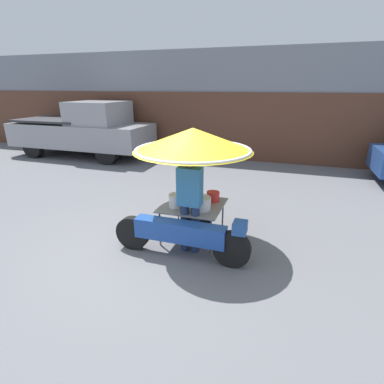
# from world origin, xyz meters

# --- Properties ---
(ground_plane) EXTENTS (36.00, 36.00, 0.00)m
(ground_plane) POSITION_xyz_m (0.00, 0.00, 0.00)
(ground_plane) COLOR slate
(shopfront_building) EXTENTS (28.00, 2.06, 3.85)m
(shopfront_building) POSITION_xyz_m (0.00, 7.96, 1.91)
(shopfront_building) COLOR gray
(shopfront_building) RESTS_ON ground
(vendor_motorcycle_cart) EXTENTS (2.26, 1.97, 1.98)m
(vendor_motorcycle_cart) POSITION_xyz_m (0.47, 0.57, 1.55)
(vendor_motorcycle_cart) COLOR black
(vendor_motorcycle_cart) RESTS_ON ground
(vendor_person) EXTENTS (0.38, 0.22, 1.66)m
(vendor_person) POSITION_xyz_m (0.55, 0.21, 0.93)
(vendor_person) COLOR navy
(vendor_person) RESTS_ON ground
(pickup_truck) EXTENTS (5.42, 2.00, 2.08)m
(pickup_truck) POSITION_xyz_m (-5.58, 5.68, 1.01)
(pickup_truck) COLOR black
(pickup_truck) RESTS_ON ground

